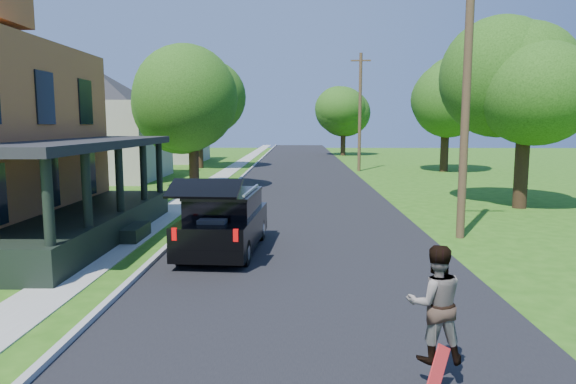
{
  "coord_description": "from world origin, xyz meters",
  "views": [
    {
      "loc": [
        -0.25,
        -9.73,
        3.6
      ],
      "look_at": [
        -0.5,
        3.0,
        1.92
      ],
      "focal_mm": 32.0,
      "sensor_mm": 36.0,
      "label": 1
    }
  ],
  "objects_px": {
    "black_suv": "(224,221)",
    "tree_right_near": "(526,77)",
    "utility_pole_near": "(467,86)",
    "skateboarder": "(435,303)"
  },
  "relations": [
    {
      "from": "skateboarder",
      "to": "tree_right_near",
      "type": "xyz_separation_m",
      "value": [
        7.7,
        15.45,
        4.38
      ]
    },
    {
      "from": "black_suv",
      "to": "tree_right_near",
      "type": "relative_size",
      "value": 0.58
    },
    {
      "from": "skateboarder",
      "to": "tree_right_near",
      "type": "relative_size",
      "value": 0.19
    },
    {
      "from": "black_suv",
      "to": "utility_pole_near",
      "type": "distance_m",
      "value": 8.48
    },
    {
      "from": "tree_right_near",
      "to": "utility_pole_near",
      "type": "height_order",
      "value": "utility_pole_near"
    },
    {
      "from": "black_suv",
      "to": "tree_right_near",
      "type": "xyz_separation_m",
      "value": [
        11.66,
        7.94,
        4.7
      ]
    },
    {
      "from": "utility_pole_near",
      "to": "skateboarder",
      "type": "bearing_deg",
      "value": -109.12
    },
    {
      "from": "utility_pole_near",
      "to": "black_suv",
      "type": "bearing_deg",
      "value": -164.88
    },
    {
      "from": "tree_right_near",
      "to": "utility_pole_near",
      "type": "distance_m",
      "value": 7.48
    },
    {
      "from": "black_suv",
      "to": "tree_right_near",
      "type": "bearing_deg",
      "value": 37.99
    }
  ]
}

